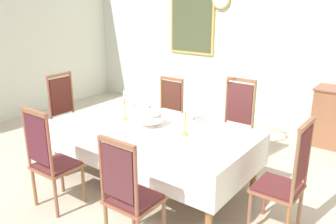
{
  "coord_description": "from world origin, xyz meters",
  "views": [
    {
      "loc": [
        2.4,
        -2.82,
        2.16
      ],
      "look_at": [
        0.15,
        0.23,
        0.93
      ],
      "focal_mm": 37.32,
      "sensor_mm": 36.0,
      "label": 1
    }
  ],
  "objects_px": {
    "dining_table": "(153,133)",
    "chair_head_east": "(286,179)",
    "chair_north_a": "(167,113)",
    "candlestick_west": "(125,108)",
    "bowl_far_left": "(198,120)",
    "chair_head_west": "(68,115)",
    "chair_south_a": "(50,159)",
    "chair_north_b": "(235,125)",
    "chair_south_b": "(129,193)",
    "spoon_secondary": "(123,104)",
    "bowl_near_left": "(119,135)",
    "spoon_primary": "(114,133)",
    "candlestick_east": "(185,122)",
    "framed_painting": "(192,24)",
    "soup_tureen": "(150,116)",
    "bowl_near_right": "(128,104)"
  },
  "relations": [
    {
      "from": "chair_north_b",
      "to": "spoon_secondary",
      "type": "distance_m",
      "value": 1.58
    },
    {
      "from": "chair_north_a",
      "to": "spoon_primary",
      "type": "height_order",
      "value": "chair_north_a"
    },
    {
      "from": "chair_south_a",
      "to": "chair_north_b",
      "type": "distance_m",
      "value": 2.33
    },
    {
      "from": "dining_table",
      "to": "candlestick_west",
      "type": "height_order",
      "value": "candlestick_west"
    },
    {
      "from": "chair_south_a",
      "to": "spoon_primary",
      "type": "relative_size",
      "value": 6.4
    },
    {
      "from": "dining_table",
      "to": "candlestick_west",
      "type": "distance_m",
      "value": 0.5
    },
    {
      "from": "dining_table",
      "to": "chair_head_east",
      "type": "height_order",
      "value": "chair_head_east"
    },
    {
      "from": "chair_north_b",
      "to": "chair_head_east",
      "type": "xyz_separation_m",
      "value": [
        1.02,
        -1.02,
        -0.01
      ]
    },
    {
      "from": "spoon_secondary",
      "to": "bowl_far_left",
      "type": "bearing_deg",
      "value": -4.77
    },
    {
      "from": "bowl_near_left",
      "to": "chair_south_a",
      "type": "bearing_deg",
      "value": -128.93
    },
    {
      "from": "chair_south_b",
      "to": "spoon_secondary",
      "type": "relative_size",
      "value": 6.16
    },
    {
      "from": "bowl_near_left",
      "to": "bowl_far_left",
      "type": "relative_size",
      "value": 0.9
    },
    {
      "from": "spoon_primary",
      "to": "bowl_near_left",
      "type": "bearing_deg",
      "value": -19.62
    },
    {
      "from": "bowl_near_left",
      "to": "bowl_far_left",
      "type": "xyz_separation_m",
      "value": [
        0.43,
        0.92,
        0.0
      ]
    },
    {
      "from": "soup_tureen",
      "to": "chair_north_a",
      "type": "bearing_deg",
      "value": 116.85
    },
    {
      "from": "bowl_near_left",
      "to": "spoon_secondary",
      "type": "height_order",
      "value": "bowl_near_left"
    },
    {
      "from": "chair_head_east",
      "to": "soup_tureen",
      "type": "height_order",
      "value": "chair_head_east"
    },
    {
      "from": "chair_head_west",
      "to": "framed_painting",
      "type": "height_order",
      "value": "framed_painting"
    },
    {
      "from": "chair_head_east",
      "to": "candlestick_west",
      "type": "distance_m",
      "value": 2.04
    },
    {
      "from": "chair_south_a",
      "to": "chair_head_west",
      "type": "distance_m",
      "value": 1.44
    },
    {
      "from": "bowl_far_left",
      "to": "spoon_secondary",
      "type": "bearing_deg",
      "value": -179.91
    },
    {
      "from": "chair_south_a",
      "to": "chair_north_b",
      "type": "height_order",
      "value": "chair_north_b"
    },
    {
      "from": "bowl_near_right",
      "to": "chair_head_west",
      "type": "bearing_deg",
      "value": -150.65
    },
    {
      "from": "candlestick_east",
      "to": "bowl_near_right",
      "type": "bearing_deg",
      "value": 160.72
    },
    {
      "from": "chair_south_a",
      "to": "framed_painting",
      "type": "bearing_deg",
      "value": 100.84
    },
    {
      "from": "chair_south_a",
      "to": "chair_north_a",
      "type": "xyz_separation_m",
      "value": [
        0.0,
        2.04,
        -0.03
      ]
    },
    {
      "from": "dining_table",
      "to": "framed_painting",
      "type": "xyz_separation_m",
      "value": [
        -1.29,
        2.8,
        1.03
      ]
    },
    {
      "from": "chair_north_a",
      "to": "bowl_near_right",
      "type": "height_order",
      "value": "chair_north_a"
    },
    {
      "from": "chair_north_a",
      "to": "chair_south_b",
      "type": "distance_m",
      "value": 2.32
    },
    {
      "from": "chair_south_b",
      "to": "chair_head_west",
      "type": "bearing_deg",
      "value": 154.32
    },
    {
      "from": "bowl_far_left",
      "to": "candlestick_west",
      "type": "bearing_deg",
      "value": -149.13
    },
    {
      "from": "spoon_secondary",
      "to": "bowl_near_right",
      "type": "bearing_deg",
      "value": -16.71
    },
    {
      "from": "chair_south_b",
      "to": "chair_head_east",
      "type": "bearing_deg",
      "value": 44.89
    },
    {
      "from": "candlestick_east",
      "to": "bowl_near_left",
      "type": "xyz_separation_m",
      "value": [
        -0.55,
        -0.45,
        -0.13
      ]
    },
    {
      "from": "dining_table",
      "to": "candlestick_east",
      "type": "relative_size",
      "value": 6.3
    },
    {
      "from": "bowl_near_left",
      "to": "spoon_secondary",
      "type": "distance_m",
      "value": 1.23
    },
    {
      "from": "chair_south_a",
      "to": "chair_head_west",
      "type": "height_order",
      "value": "chair_head_west"
    },
    {
      "from": "chair_south_b",
      "to": "chair_north_b",
      "type": "distance_m",
      "value": 2.04
    },
    {
      "from": "chair_north_a",
      "to": "soup_tureen",
      "type": "height_order",
      "value": "chair_north_a"
    },
    {
      "from": "soup_tureen",
      "to": "chair_head_east",
      "type": "bearing_deg",
      "value": 0.0
    },
    {
      "from": "bowl_far_left",
      "to": "chair_head_west",
      "type": "bearing_deg",
      "value": -166.3
    },
    {
      "from": "chair_north_a",
      "to": "candlestick_west",
      "type": "bearing_deg",
      "value": 96.54
    },
    {
      "from": "candlestick_west",
      "to": "bowl_near_left",
      "type": "distance_m",
      "value": 0.58
    },
    {
      "from": "dining_table",
      "to": "spoon_secondary",
      "type": "height_order",
      "value": "spoon_secondary"
    },
    {
      "from": "chair_head_east",
      "to": "bowl_near_right",
      "type": "height_order",
      "value": "chair_head_east"
    },
    {
      "from": "chair_north_b",
      "to": "spoon_primary",
      "type": "relative_size",
      "value": 6.69
    },
    {
      "from": "bowl_near_right",
      "to": "spoon_secondary",
      "type": "distance_m",
      "value": 0.13
    },
    {
      "from": "chair_south_a",
      "to": "chair_south_b",
      "type": "relative_size",
      "value": 1.04
    },
    {
      "from": "chair_north_b",
      "to": "chair_head_east",
      "type": "bearing_deg",
      "value": 134.96
    },
    {
      "from": "chair_north_b",
      "to": "chair_head_east",
      "type": "distance_m",
      "value": 1.45
    }
  ]
}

